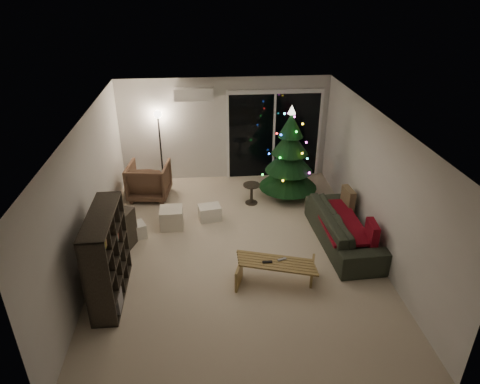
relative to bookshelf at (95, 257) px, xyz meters
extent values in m
plane|color=beige|center=(2.25, 1.07, -0.74)|extent=(6.50, 6.50, 0.00)
plane|color=white|center=(2.25, 1.07, 1.76)|extent=(6.50, 6.50, 0.00)
cube|color=silver|center=(2.25, 4.32, 0.51)|extent=(5.00, 0.02, 2.50)
cube|color=silver|center=(2.25, -2.18, 0.51)|extent=(5.00, 0.02, 2.50)
cube|color=silver|center=(-0.25, 1.07, 0.51)|extent=(0.02, 6.50, 2.50)
cube|color=silver|center=(4.75, 1.07, 0.51)|extent=(0.02, 6.50, 2.50)
cube|color=black|center=(3.45, 4.30, 0.31)|extent=(2.20, 0.02, 2.10)
cube|color=white|center=(1.55, 4.20, 1.41)|extent=(0.90, 0.22, 0.28)
cube|color=#3F3833|center=(3.45, 4.82, -0.79)|extent=(2.60, 1.00, 0.10)
cube|color=white|center=(3.45, 5.22, -0.24)|extent=(2.20, 0.06, 1.00)
cube|color=black|center=(0.00, 1.07, -0.37)|extent=(0.81, 1.26, 0.74)
cube|color=black|center=(0.00, 1.07, 0.08)|extent=(0.37, 0.44, 0.16)
imported|color=brown|center=(0.46, 3.37, -0.33)|extent=(0.99, 1.01, 0.83)
cube|color=silver|center=(1.02, 2.01, -0.54)|extent=(0.46, 0.46, 0.41)
cube|color=beige|center=(0.32, 1.65, -0.59)|extent=(0.51, 0.46, 0.30)
cube|color=beige|center=(1.79, 2.23, -0.58)|extent=(0.50, 0.41, 0.31)
cylinder|color=black|center=(2.74, 2.85, -0.51)|extent=(0.46, 0.46, 0.47)
cylinder|color=black|center=(0.71, 4.12, 0.14)|extent=(0.28, 0.28, 1.76)
imported|color=#32392D|center=(4.30, 1.11, -0.41)|extent=(0.99, 2.30, 0.66)
cube|color=maroon|center=(4.20, 1.11, -0.26)|extent=(0.71, 1.63, 0.05)
cube|color=#836849|center=(4.55, 1.76, -0.14)|extent=(0.17, 0.44, 0.44)
cube|color=maroon|center=(4.55, 0.46, -0.14)|extent=(0.16, 0.44, 0.44)
cube|color=black|center=(2.68, 0.07, -0.32)|extent=(0.16, 0.05, 0.02)
cube|color=slate|center=(2.93, 0.12, -0.32)|extent=(0.16, 0.09, 0.02)
cone|color=black|center=(3.61, 3.12, 0.33)|extent=(1.71, 1.71, 2.13)
camera|label=1|loc=(1.72, -5.53, 3.85)|focal=32.00mm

